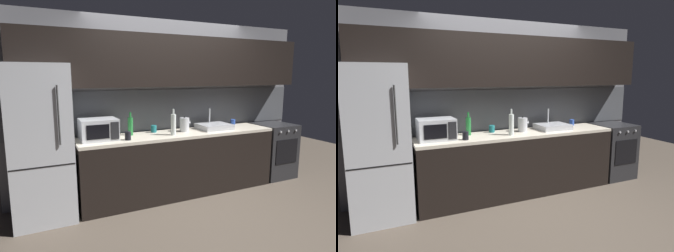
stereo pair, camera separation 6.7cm
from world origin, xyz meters
The scene contains 13 objects.
ground_plane centered at (0.00, 0.00, 0.00)m, with size 10.00×10.00×0.00m, color #4C4238.
back_wall centered at (0.00, 1.20, 1.55)m, with size 4.64×0.44×2.50m.
counter_run centered at (0.00, 0.90, 0.45)m, with size 2.90×0.60×0.90m.
refrigerator centered at (-1.83, 0.90, 0.92)m, with size 0.68×0.69×1.84m.
oven_range centered at (1.79, 0.90, 0.45)m, with size 0.60×0.62×0.90m.
microwave centered at (-1.15, 0.92, 1.04)m, with size 0.46×0.35×0.27m.
sink_basin centered at (0.60, 0.93, 0.94)m, with size 0.48×0.38×0.30m.
kettle centered at (0.10, 0.95, 1.00)m, with size 0.17×0.14×0.22m.
wine_bottle_green centered at (-0.69, 1.03, 1.03)m, with size 0.07×0.07×0.32m.
wine_bottle_clear centered at (-0.16, 0.79, 1.05)m, with size 0.07×0.07×0.36m.
mug_teal centered at (-0.33, 1.09, 0.95)m, with size 0.08×0.08×0.10m, color #19666B.
mug_blue centered at (1.08, 1.10, 0.95)m, with size 0.07×0.07×0.10m, color #234299.
mug_dark centered at (-0.82, 0.75, 0.95)m, with size 0.08×0.08×0.11m, color black.
Camera 1 is at (-1.92, -2.76, 1.71)m, focal length 31.60 mm.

